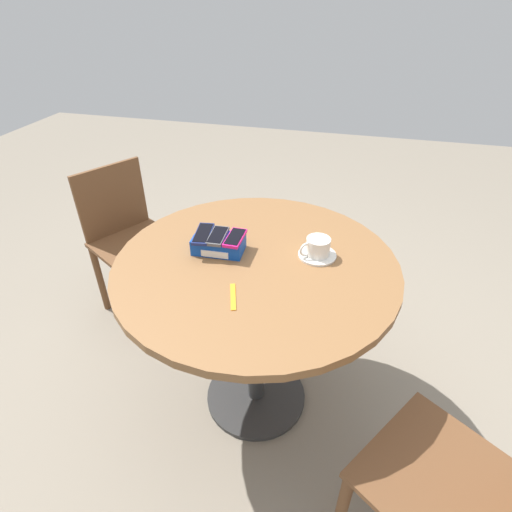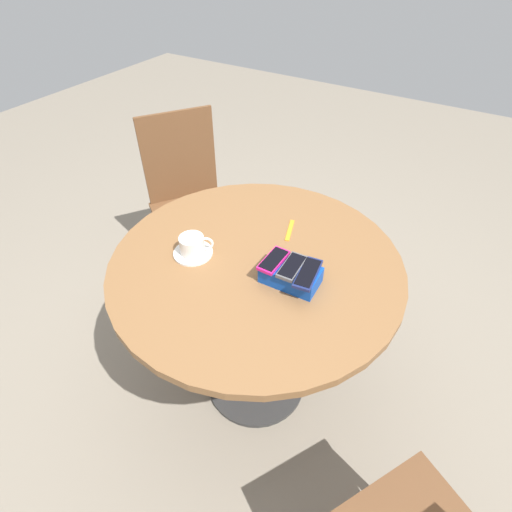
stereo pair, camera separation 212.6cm
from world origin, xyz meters
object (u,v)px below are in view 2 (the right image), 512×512
object	(u,v)px
chair_far_side	(190,202)
round_table	(256,286)
phone_gray	(292,267)
phone_box	(291,275)
coffee_cup	(193,245)
saucer	(193,253)
phone_magenta	(274,260)
lanyard_strap	(290,230)
phone_navy	(308,273)

from	to	relation	value
chair_far_side	round_table	bearing A→B (deg)	145.47
phone_gray	chair_far_side	world-z (taller)	chair_far_side
phone_box	coffee_cup	bearing A→B (deg)	8.70
coffee_cup	chair_far_side	xyz separation A→B (m)	(0.50, -0.57, -0.33)
saucer	phone_magenta	bearing A→B (deg)	-169.55
phone_box	lanyard_strap	xyz separation A→B (m)	(0.13, -0.24, -0.03)
round_table	chair_far_side	distance (m)	0.87
phone_navy	saucer	bearing A→B (deg)	7.75
lanyard_strap	chair_far_side	bearing A→B (deg)	-21.00
round_table	phone_navy	bearing A→B (deg)	172.08
phone_magenta	lanyard_strap	distance (m)	0.25
phone_gray	coffee_cup	distance (m)	0.35
phone_box	phone_gray	distance (m)	0.04
phone_magenta	phone_box	bearing A→B (deg)	-178.40
phone_magenta	coffee_cup	xyz separation A→B (m)	(0.29, 0.05, -0.02)
round_table	chair_far_side	xyz separation A→B (m)	(0.71, -0.49, -0.16)
phone_navy	chair_far_side	size ratio (longest dim) A/B	0.16
phone_box	coffee_cup	xyz separation A→B (m)	(0.35, 0.05, 0.01)
phone_navy	phone_magenta	size ratio (longest dim) A/B	1.20
phone_gray	phone_magenta	size ratio (longest dim) A/B	1.03
coffee_cup	lanyard_strap	size ratio (longest dim) A/B	0.82
phone_magenta	coffee_cup	bearing A→B (deg)	10.23
phone_gray	saucer	xyz separation A→B (m)	(0.35, 0.06, -0.06)
phone_gray	lanyard_strap	distance (m)	0.27
coffee_cup	lanyard_strap	world-z (taller)	coffee_cup
round_table	phone_navy	xyz separation A→B (m)	(-0.20, 0.03, 0.19)
coffee_cup	phone_magenta	bearing A→B (deg)	-169.77
phone_magenta	chair_far_side	xyz separation A→B (m)	(0.79, -0.52, -0.35)
phone_box	chair_far_side	distance (m)	1.04
phone_gray	saucer	distance (m)	0.36
phone_gray	chair_far_side	bearing A→B (deg)	-31.00
phone_gray	coffee_cup	xyz separation A→B (m)	(0.35, 0.06, -0.02)
phone_gray	coffee_cup	size ratio (longest dim) A/B	1.23
phone_box	saucer	xyz separation A→B (m)	(0.35, 0.05, -0.02)
saucer	lanyard_strap	size ratio (longest dim) A/B	1.08
saucer	lanyard_strap	xyz separation A→B (m)	(-0.22, -0.29, -0.00)
round_table	chair_far_side	world-z (taller)	chair_far_side
phone_gray	phone_magenta	world-z (taller)	same
round_table	phone_magenta	size ratio (longest dim) A/B	8.06
saucer	lanyard_strap	world-z (taller)	saucer
phone_navy	chair_far_side	world-z (taller)	chair_far_side
saucer	chair_far_side	xyz separation A→B (m)	(0.50, -0.57, -0.29)
lanyard_strap	chair_far_side	size ratio (longest dim) A/B	0.14
round_table	lanyard_strap	xyz separation A→B (m)	(-0.02, -0.21, 0.13)
phone_magenta	coffee_cup	distance (m)	0.29
phone_navy	saucer	size ratio (longest dim) A/B	1.10
round_table	saucer	distance (m)	0.26
phone_navy	phone_magenta	world-z (taller)	same
phone_navy	lanyard_strap	world-z (taller)	phone_navy
phone_navy	phone_gray	world-z (taller)	phone_gray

